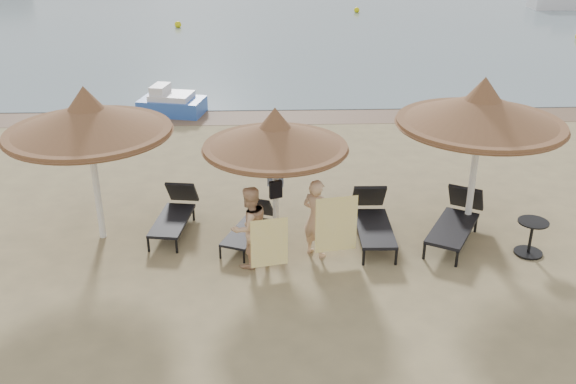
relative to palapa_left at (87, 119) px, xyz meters
name	(u,v)px	position (x,y,z in m)	size (l,w,h in m)	color
ground	(280,282)	(3.49, -1.78, -2.46)	(160.00, 160.00, 0.00)	#98855A
wet_sand_strip	(273,117)	(3.49, 7.62, -2.45)	(200.00, 1.60, 0.01)	brown
palapa_left	(87,119)	(0.00, 0.00, 0.00)	(3.11, 3.11, 3.09)	silver
palapa_center	(275,136)	(3.45, -0.23, -0.29)	(2.74, 2.74, 2.72)	silver
palapa_right	(482,111)	(7.33, 0.03, 0.07)	(3.21, 3.21, 3.18)	silver
lounger_far_left	(175,212)	(1.42, 0.32, -2.09)	(0.85, 1.89, 0.82)	black
lounger_near_left	(250,225)	(2.94, -0.21, -2.13)	(1.08, 1.68, 0.72)	black
lounger_near_right	(373,219)	(5.36, -0.19, -2.06)	(0.70, 2.01, 0.89)	black
lounger_far_right	(457,219)	(7.01, -0.28, -2.05)	(1.58, 2.09, 0.91)	black
side_table	(531,239)	(8.24, -0.95, -2.13)	(0.57, 0.57, 0.69)	black
person_left	(249,221)	(2.96, -1.17, -1.55)	(0.83, 0.54, 1.81)	#DBAC82
person_right	(316,212)	(4.19, -0.84, -1.56)	(0.82, 0.53, 1.79)	#DBAC82
towel_left	(269,243)	(3.31, -1.52, -1.81)	(0.66, 0.16, 0.94)	yellow
towel_right	(336,224)	(4.54, -1.09, -1.70)	(0.78, 0.16, 1.10)	yellow
bag_patterned	(275,177)	(3.45, -0.05, -1.18)	(0.32, 0.16, 0.39)	silver
bag_dark	(276,190)	(3.45, -0.39, -1.30)	(0.25, 0.16, 0.34)	black
pedal_boat	(171,103)	(0.33, 8.03, -2.12)	(2.15, 1.54, 0.91)	blue
buoy_left	(178,25)	(-1.25, 22.69, -2.28)	(0.35, 0.35, 0.35)	yellow
buoy_mid	(357,10)	(8.69, 27.17, -2.29)	(0.32, 0.32, 0.32)	yellow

